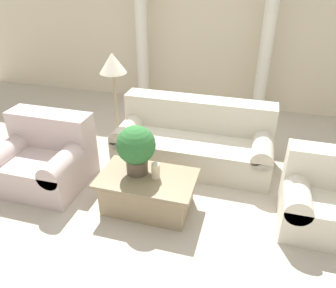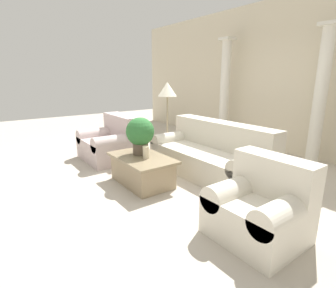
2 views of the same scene
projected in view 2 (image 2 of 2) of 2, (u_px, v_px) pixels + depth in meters
The scene contains 11 objects.
ground_plane at pixel (171, 176), 4.37m from camera, with size 16.00×16.00×0.00m, color #BCB2A3.
wall_back at pixel (279, 77), 5.62m from camera, with size 10.00×0.06×3.20m.
sofa_long at pixel (211, 154), 4.44m from camera, with size 2.15×0.95×0.87m.
loveseat at pixel (112, 142), 5.25m from camera, with size 1.11×0.95×0.87m.
coffee_table at pixel (142, 170), 4.03m from camera, with size 1.10×0.67×0.43m.
potted_plant at pixel (140, 133), 4.04m from camera, with size 0.44×0.44×0.58m.
pillar_candle at pixel (146, 152), 3.89m from camera, with size 0.09×0.09×0.18m.
floor_lamp at pixel (167, 93), 5.02m from camera, with size 0.37×0.37×1.51m.
column_left at pixel (225, 91), 6.35m from camera, with size 0.31×0.31×2.49m.
column_right at pixel (320, 97), 4.61m from camera, with size 0.31×0.31×2.49m.
armchair at pixel (260, 206), 2.66m from camera, with size 0.86×0.78×0.83m.
Camera 2 is at (3.29, -2.44, 1.62)m, focal length 28.00 mm.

